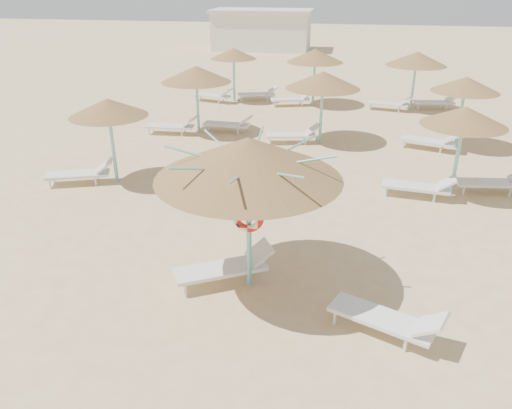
# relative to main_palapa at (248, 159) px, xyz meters

# --- Properties ---
(ground) EXTENTS (120.00, 120.00, 0.00)m
(ground) POSITION_rel_main_palapa_xyz_m (0.26, 0.27, -2.83)
(ground) COLOR #D9BB84
(ground) RESTS_ON ground
(main_palapa) EXTENTS (3.63, 3.63, 3.25)m
(main_palapa) POSITION_rel_main_palapa_xyz_m (0.00, 0.00, 0.00)
(main_palapa) COLOR #75C7CB
(main_palapa) RESTS_ON ground
(lounger_main_a) EXTENTS (2.13, 1.56, 0.76)m
(lounger_main_a) POSITION_rel_main_palapa_xyz_m (-0.49, 0.05, -2.47)
(lounger_main_a) COLOR white
(lounger_main_a) RESTS_ON ground
(lounger_main_b) EXTENTS (2.12, 1.37, 0.74)m
(lounger_main_b) POSITION_rel_main_palapa_xyz_m (2.79, -1.15, -2.48)
(lounger_main_b) COLOR white
(lounger_main_b) RESTS_ON ground
(palapa_field) EXTENTS (18.87, 13.77, 2.71)m
(palapa_field) POSITION_rel_main_palapa_xyz_m (2.47, 10.93, -0.53)
(palapa_field) COLOR #75C7CB
(palapa_field) RESTS_ON ground
(service_hut) EXTENTS (8.40, 4.40, 3.25)m
(service_hut) POSITION_rel_main_palapa_xyz_m (-5.74, 35.27, -1.19)
(service_hut) COLOR silver
(service_hut) RESTS_ON ground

